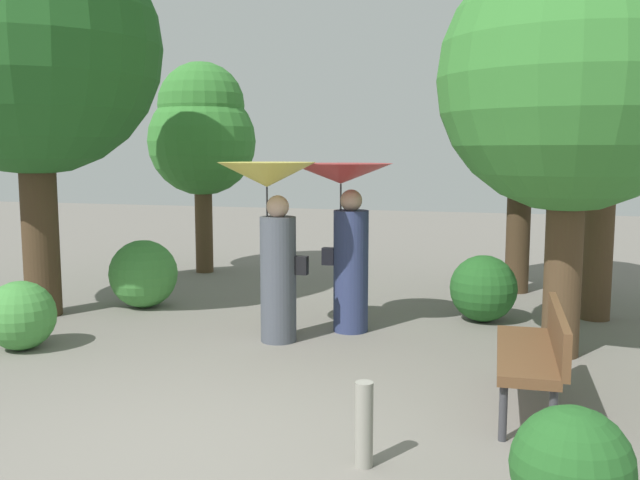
{
  "coord_description": "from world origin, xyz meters",
  "views": [
    {
      "loc": [
        2.15,
        -4.21,
        2.07
      ],
      "look_at": [
        0.0,
        3.36,
        1.07
      ],
      "focal_mm": 39.29,
      "sensor_mm": 36.0,
      "label": 1
    }
  ],
  "objects_px": {
    "tree_near_right": "(523,101)",
    "tree_mid_left": "(202,131)",
    "tree_far_back": "(573,54)",
    "park_bench": "(537,349)",
    "path_marker_post": "(364,424)",
    "tree_mid_right": "(606,78)",
    "tree_near_left": "(30,22)",
    "person_left": "(272,219)",
    "person_right": "(345,215)"
  },
  "relations": [
    {
      "from": "tree_mid_right",
      "to": "person_right",
      "type": "bearing_deg",
      "value": -153.81
    },
    {
      "from": "park_bench",
      "to": "tree_near_left",
      "type": "distance_m",
      "value": 6.92
    },
    {
      "from": "tree_mid_left",
      "to": "person_right",
      "type": "bearing_deg",
      "value": -44.35
    },
    {
      "from": "path_marker_post",
      "to": "park_bench",
      "type": "bearing_deg",
      "value": 50.78
    },
    {
      "from": "tree_near_left",
      "to": "tree_mid_left",
      "type": "height_order",
      "value": "tree_near_left"
    },
    {
      "from": "tree_mid_left",
      "to": "tree_mid_right",
      "type": "distance_m",
      "value": 6.4
    },
    {
      "from": "person_left",
      "to": "tree_mid_left",
      "type": "distance_m",
      "value": 4.77
    },
    {
      "from": "person_left",
      "to": "tree_near_right",
      "type": "relative_size",
      "value": 0.48
    },
    {
      "from": "path_marker_post",
      "to": "tree_far_back",
      "type": "bearing_deg",
      "value": 65.53
    },
    {
      "from": "tree_mid_right",
      "to": "path_marker_post",
      "type": "bearing_deg",
      "value": -111.42
    },
    {
      "from": "person_left",
      "to": "tree_far_back",
      "type": "bearing_deg",
      "value": -90.83
    },
    {
      "from": "person_left",
      "to": "tree_near_right",
      "type": "distance_m",
      "value": 4.58
    },
    {
      "from": "park_bench",
      "to": "tree_far_back",
      "type": "xyz_separation_m",
      "value": [
        0.27,
        1.68,
        2.49
      ]
    },
    {
      "from": "tree_near_left",
      "to": "tree_near_right",
      "type": "xyz_separation_m",
      "value": [
        5.77,
        3.17,
        -0.84
      ]
    },
    {
      "from": "person_left",
      "to": "tree_far_back",
      "type": "xyz_separation_m",
      "value": [
        3.0,
        0.28,
        1.65
      ]
    },
    {
      "from": "park_bench",
      "to": "tree_mid_left",
      "type": "distance_m",
      "value": 7.72
    },
    {
      "from": "tree_near_right",
      "to": "path_marker_post",
      "type": "relative_size",
      "value": 7.13
    },
    {
      "from": "park_bench",
      "to": "tree_near_right",
      "type": "bearing_deg",
      "value": -179.65
    },
    {
      "from": "person_left",
      "to": "tree_far_back",
      "type": "relative_size",
      "value": 0.43
    },
    {
      "from": "tree_near_left",
      "to": "park_bench",
      "type": "bearing_deg",
      "value": -16.43
    },
    {
      "from": "tree_mid_left",
      "to": "tree_mid_right",
      "type": "relative_size",
      "value": 0.82
    },
    {
      "from": "tree_mid_left",
      "to": "path_marker_post",
      "type": "bearing_deg",
      "value": -57.24
    },
    {
      "from": "tree_near_right",
      "to": "tree_mid_right",
      "type": "height_order",
      "value": "tree_mid_right"
    },
    {
      "from": "tree_near_left",
      "to": "tree_mid_left",
      "type": "relative_size",
      "value": 1.55
    },
    {
      "from": "park_bench",
      "to": "tree_far_back",
      "type": "distance_m",
      "value": 3.01
    },
    {
      "from": "person_left",
      "to": "tree_mid_right",
      "type": "distance_m",
      "value": 4.35
    },
    {
      "from": "tree_near_right",
      "to": "tree_mid_right",
      "type": "distance_m",
      "value": 1.76
    },
    {
      "from": "tree_near_right",
      "to": "tree_mid_left",
      "type": "height_order",
      "value": "tree_near_right"
    },
    {
      "from": "tree_mid_right",
      "to": "person_left",
      "type": "bearing_deg",
      "value": -149.83
    },
    {
      "from": "person_right",
      "to": "tree_near_left",
      "type": "relative_size",
      "value": 0.35
    },
    {
      "from": "tree_near_left",
      "to": "path_marker_post",
      "type": "height_order",
      "value": "tree_near_left"
    },
    {
      "from": "tree_near_right",
      "to": "tree_far_back",
      "type": "relative_size",
      "value": 0.9
    },
    {
      "from": "person_right",
      "to": "tree_far_back",
      "type": "relative_size",
      "value": 0.42
    },
    {
      "from": "park_bench",
      "to": "tree_near_right",
      "type": "height_order",
      "value": "tree_near_right"
    },
    {
      "from": "tree_mid_right",
      "to": "path_marker_post",
      "type": "height_order",
      "value": "tree_mid_right"
    },
    {
      "from": "person_right",
      "to": "park_bench",
      "type": "distance_m",
      "value": 3.03
    },
    {
      "from": "park_bench",
      "to": "path_marker_post",
      "type": "height_order",
      "value": "park_bench"
    },
    {
      "from": "tree_far_back",
      "to": "path_marker_post",
      "type": "xyz_separation_m",
      "value": [
        -1.38,
        -3.03,
        -2.71
      ]
    },
    {
      "from": "tree_far_back",
      "to": "person_left",
      "type": "bearing_deg",
      "value": -174.75
    },
    {
      "from": "person_left",
      "to": "tree_mid_left",
      "type": "height_order",
      "value": "tree_mid_left"
    },
    {
      "from": "tree_mid_right",
      "to": "tree_near_left",
      "type": "bearing_deg",
      "value": -165.89
    },
    {
      "from": "person_left",
      "to": "person_right",
      "type": "relative_size",
      "value": 1.01
    },
    {
      "from": "tree_near_left",
      "to": "tree_mid_left",
      "type": "xyz_separation_m",
      "value": [
        0.59,
        3.49,
        -1.21
      ]
    },
    {
      "from": "tree_near_left",
      "to": "tree_near_right",
      "type": "height_order",
      "value": "tree_near_left"
    },
    {
      "from": "person_right",
      "to": "tree_mid_right",
      "type": "relative_size",
      "value": 0.45
    },
    {
      "from": "tree_near_left",
      "to": "tree_mid_left",
      "type": "distance_m",
      "value": 3.74
    },
    {
      "from": "tree_far_back",
      "to": "park_bench",
      "type": "bearing_deg",
      "value": -99.28
    },
    {
      "from": "path_marker_post",
      "to": "tree_mid_left",
      "type": "bearing_deg",
      "value": 122.76
    },
    {
      "from": "person_right",
      "to": "tree_near_right",
      "type": "distance_m",
      "value": 3.73
    },
    {
      "from": "park_bench",
      "to": "tree_near_left",
      "type": "xyz_separation_m",
      "value": [
        -5.94,
        1.75,
        3.11
      ]
    }
  ]
}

